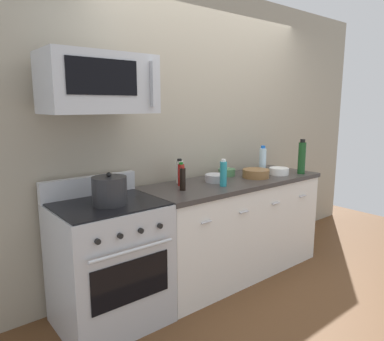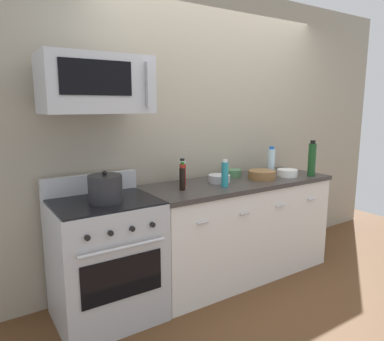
{
  "view_description": "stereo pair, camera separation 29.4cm",
  "coord_description": "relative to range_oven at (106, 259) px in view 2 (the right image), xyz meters",
  "views": [
    {
      "loc": [
        -2.38,
        -2.3,
        1.61
      ],
      "look_at": [
        -0.56,
        -0.05,
        1.08
      ],
      "focal_mm": 33.52,
      "sensor_mm": 36.0,
      "label": 1
    },
    {
      "loc": [
        -2.14,
        -2.47,
        1.61
      ],
      "look_at": [
        -0.56,
        -0.05,
        1.08
      ],
      "focal_mm": 33.52,
      "sensor_mm": 36.0,
      "label": 2
    }
  ],
  "objects": [
    {
      "name": "bottle_soy_sauce_dark",
      "position": [
        0.66,
        -0.03,
        0.55
      ],
      "size": [
        0.05,
        0.05,
        0.2
      ],
      "color": "black",
      "rests_on": "countertop_slab"
    },
    {
      "name": "microwave",
      "position": [
        0.0,
        0.04,
        1.28
      ],
      "size": [
        0.74,
        0.44,
        0.4
      ],
      "color": "#B7BABF"
    },
    {
      "name": "bottle_wine_green",
      "position": [
        2.04,
        -0.22,
        0.62
      ],
      "size": [
        0.07,
        0.07,
        0.35
      ],
      "color": "#19471E",
      "rests_on": "countertop_slab"
    },
    {
      "name": "range_oven",
      "position": [
        0.0,
        0.0,
        0.0
      ],
      "size": [
        0.76,
        0.69,
        1.07
      ],
      "color": "#B7BABF",
      "rests_on": "ground_plane"
    },
    {
      "name": "bottle_dish_soap",
      "position": [
        1.02,
        -0.13,
        0.56
      ],
      "size": [
        0.06,
        0.06,
        0.23
      ],
      "color": "teal",
      "rests_on": "countertop_slab"
    },
    {
      "name": "bottle_vinegar_white",
      "position": [
        0.81,
        0.2,
        0.56
      ],
      "size": [
        0.06,
        0.06,
        0.22
      ],
      "color": "silver",
      "rests_on": "countertop_slab"
    },
    {
      "name": "ground_plane",
      "position": [
        1.3,
        -0.0,
        -0.47
      ],
      "size": [
        5.92,
        5.92,
        0.0
      ],
      "primitive_type": "plane",
      "color": "brown"
    },
    {
      "name": "bottle_water_clear",
      "position": [
        1.77,
        0.06,
        0.58
      ],
      "size": [
        0.07,
        0.07,
        0.28
      ],
      "color": "silver",
      "rests_on": "countertop_slab"
    },
    {
      "name": "stockpot",
      "position": [
        0.0,
        -0.05,
        0.55
      ],
      "size": [
        0.24,
        0.24,
        0.23
      ],
      "color": "#262628",
      "rests_on": "range_oven"
    },
    {
      "name": "bowl_steel_prep",
      "position": [
        1.1,
        0.04,
        0.49
      ],
      "size": [
        0.2,
        0.2,
        0.07
      ],
      "color": "#B2B5BA",
      "rests_on": "countertop_slab"
    },
    {
      "name": "bowl_white_ceramic",
      "position": [
        1.82,
        -0.11,
        0.49
      ],
      "size": [
        0.19,
        0.19,
        0.07
      ],
      "color": "white",
      "rests_on": "countertop_slab"
    },
    {
      "name": "bowl_green_glaze",
      "position": [
        1.37,
        0.18,
        0.49
      ],
      "size": [
        0.17,
        0.17,
        0.07
      ],
      "color": "#477A4C",
      "rests_on": "countertop_slab"
    },
    {
      "name": "counter_unit",
      "position": [
        1.3,
        -0.0,
        -0.01
      ],
      "size": [
        1.84,
        0.66,
        0.92
      ],
      "color": "silver",
      "rests_on": "ground_plane"
    },
    {
      "name": "bottle_hot_sauce_red",
      "position": [
        0.75,
        0.11,
        0.55
      ],
      "size": [
        0.05,
        0.05,
        0.21
      ],
      "color": "#B21914",
      "rests_on": "countertop_slab"
    },
    {
      "name": "bowl_wooden_salad",
      "position": [
        1.53,
        -0.06,
        0.49
      ],
      "size": [
        0.26,
        0.26,
        0.08
      ],
      "color": "brown",
      "rests_on": "countertop_slab"
    },
    {
      "name": "back_wall",
      "position": [
        1.3,
        0.41,
        0.88
      ],
      "size": [
        4.93,
        0.1,
        2.7
      ],
      "primitive_type": "cube",
      "color": "#9E937F",
      "rests_on": "ground_plane"
    }
  ]
}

